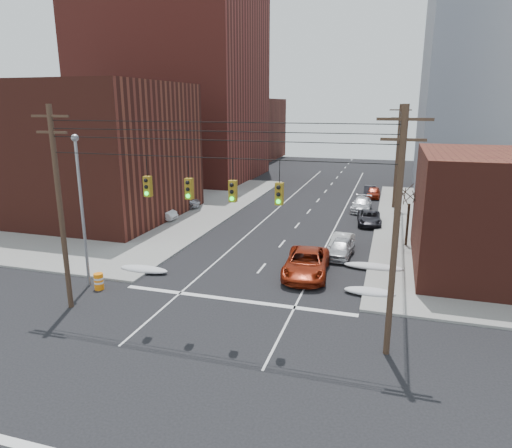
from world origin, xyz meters
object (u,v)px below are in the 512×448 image
Objects in this scene: red_pickup at (306,263)px; parked_car_b at (341,243)px; parked_car_d at (362,205)px; parked_car_f at (370,191)px; construction_barrel at (99,281)px; parked_car_e at (373,192)px; lot_car_d at (151,198)px; lot_car_a at (154,212)px; parked_car_c at (369,218)px; parked_car_a at (341,248)px; lot_car_c at (133,209)px; lot_car_b at (174,201)px.

red_pickup is 1.53× the size of parked_car_b.
parked_car_d reaches higher than parked_car_f.
parked_car_f is at bearing 93.40° from parked_car_b.
parked_car_e is at bearing 66.62° from construction_barrel.
parked_car_f is 1.02× the size of lot_car_d.
parked_car_f is (2.48, 28.47, -0.18)m from red_pickup.
construction_barrel is at bearing -114.38° from parked_car_f.
lot_car_a is 16.79m from construction_barrel.
red_pickup is at bearing -144.23° from lot_car_d.
construction_barrel is (-14.90, -20.69, -0.11)m from parked_car_c.
lot_car_a is 4.28× the size of construction_barrel.
parked_car_c is 25.50m from construction_barrel.
parked_car_d is 4.77× the size of construction_barrel.
parked_car_b is (-0.12, 1.46, -0.04)m from parked_car_a.
parked_car_a is 15.81m from parked_car_d.
parked_car_c is 1.08× the size of lot_car_c.
lot_car_a is 5.24m from lot_car_b.
parked_car_b reaches higher than construction_barrel.
parked_car_b is at bearing 41.73° from construction_barrel.
parked_car_a is 0.84× the size of parked_car_d.
parked_car_b is 24.81m from lot_car_d.
lot_car_b is (-19.73, -13.25, 0.28)m from parked_car_f.
parked_car_a is at bearing 37.78° from construction_barrel.
lot_car_a is at bearing -133.54° from lot_car_c.
lot_car_b reaches higher than parked_car_e.
lot_car_c reaches higher than construction_barrel.
lot_car_a is at bearing 172.86° from parked_car_b.
red_pickup is 1.48× the size of parked_car_a.
parked_car_c is 1.05× the size of lot_car_a.
lot_car_a is (-19.69, -17.83, 0.21)m from parked_car_e.
lot_car_d reaches higher than parked_car_f.
lot_car_d is at bearing 170.30° from parked_car_c.
lot_car_b is at bearing -54.78° from lot_car_c.
parked_car_b is at bearing -137.09° from lot_car_b.
parked_car_b is 1.02× the size of parked_car_e.
lot_car_b is at bearing 5.30° from lot_car_a.
parked_car_e is at bearing -80.21° from lot_car_d.
parked_car_c is 1.18× the size of parked_car_e.
parked_car_e is 28.21m from lot_car_c.
parked_car_f is (0.74, 24.07, -0.04)m from parked_car_a.
parked_car_b is 0.86× the size of parked_car_c.
red_pickup is at bearing -152.14° from lot_car_b.
parked_car_e reaches higher than parked_car_c.
red_pickup is 28.58m from parked_car_f.
red_pickup reaches higher than construction_barrel.
parked_car_f is (-0.74, 13.78, 0.02)m from parked_car_c.
lot_car_a is 1.13× the size of lot_car_d.
parked_car_b is 1.02× the size of lot_car_d.
parked_car_d is 1.15× the size of lot_car_c.
parked_car_f is (0.86, 22.61, 0.00)m from parked_car_b.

